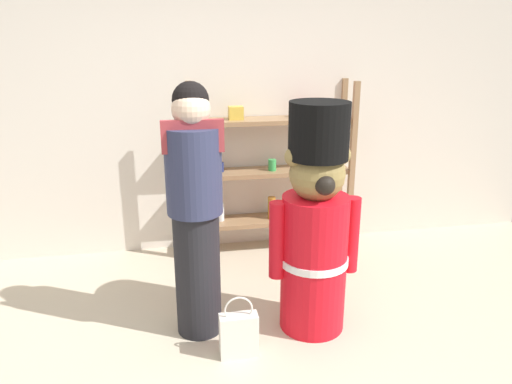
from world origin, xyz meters
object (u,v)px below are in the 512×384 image
merchandise_shelf (272,170)px  person_shopper (195,210)px  shopping_bag (239,334)px  teddy_bear_guard (315,227)px

merchandise_shelf → person_shopper: size_ratio=0.93×
merchandise_shelf → shopping_bag: 1.80m
teddy_bear_guard → person_shopper: 0.80m
merchandise_shelf → shopping_bag: (-0.55, -1.59, -0.62)m
teddy_bear_guard → shopping_bag: (-0.56, -0.24, -0.59)m
teddy_bear_guard → shopping_bag: bearing=-156.2°
merchandise_shelf → teddy_bear_guard: (0.01, -1.35, -0.03)m
teddy_bear_guard → shopping_bag: 0.85m
shopping_bag → person_shopper: bearing=124.0°
person_shopper → shopping_bag: (0.23, -0.34, -0.74)m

